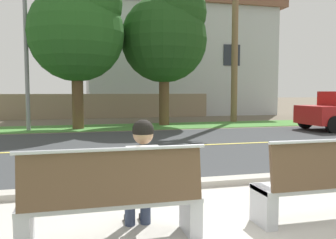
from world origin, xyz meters
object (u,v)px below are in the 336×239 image
object	(u,v)px
bench_left	(113,200)
shade_tree_left	(79,26)
bench_right	(331,184)
shade_tree_centre	(167,33)
seated_person_white	(142,173)
streetlamp	(26,19)

from	to	relation	value
bench_left	shade_tree_left	world-z (taller)	shade_tree_left
bench_right	shade_tree_centre	world-z (taller)	shade_tree_centre
bench_right	seated_person_white	xyz separation A→B (m)	(-2.22, 0.17, 0.22)
shade_tree_left	shade_tree_centre	distance (m)	3.88
bench_left	seated_person_white	size ratio (longest dim) A/B	1.45
seated_person_white	streetlamp	distance (m)	12.17
bench_left	streetlamp	bearing A→B (deg)	100.85
bench_left	bench_right	xyz separation A→B (m)	(2.55, 0.00, 0.00)
bench_left	streetlamp	size ratio (longest dim) A/B	0.24
seated_person_white	shade_tree_centre	xyz separation A→B (m)	(3.31, 11.94, 3.48)
bench_left	seated_person_white	distance (m)	0.43
shade_tree_centre	bench_left	bearing A→B (deg)	-106.72
bench_right	seated_person_white	size ratio (longest dim) A/B	1.45
shade_tree_left	shade_tree_centre	xyz separation A→B (m)	(3.82, 0.69, -0.00)
streetlamp	shade_tree_left	size ratio (longest dim) A/B	1.20
bench_right	streetlamp	xyz separation A→B (m)	(-4.75, 11.49, 3.91)
bench_left	shade_tree_centre	size ratio (longest dim) A/B	0.28
bench_left	shade_tree_left	bearing A→B (deg)	90.91
bench_left	bench_right	bearing A→B (deg)	0.00
shade_tree_centre	streetlamp	bearing A→B (deg)	-173.99
bench_left	shade_tree_left	xyz separation A→B (m)	(-0.18, 11.41, 3.70)
bench_left	streetlamp	distance (m)	12.34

